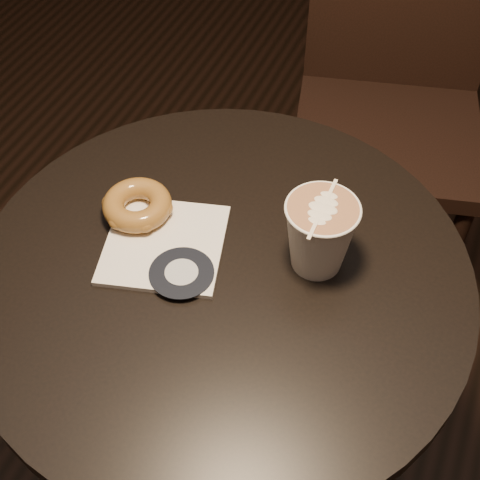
# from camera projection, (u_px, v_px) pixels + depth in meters

# --- Properties ---
(cafe_table) EXTENTS (0.70, 0.70, 0.75)m
(cafe_table) POSITION_uv_depth(u_px,v_px,m) (224.00, 344.00, 1.08)
(cafe_table) COLOR black
(cafe_table) RESTS_ON ground
(chair) EXTENTS (0.51, 0.51, 1.06)m
(chair) POSITION_uv_depth(u_px,v_px,m) (396.00, 67.00, 1.50)
(chair) COLOR black
(chair) RESTS_ON ground
(pastry_bag) EXTENTS (0.20, 0.20, 0.01)m
(pastry_bag) POSITION_uv_depth(u_px,v_px,m) (164.00, 244.00, 0.95)
(pastry_bag) COLOR white
(pastry_bag) RESTS_ON cafe_table
(doughnut) EXTENTS (0.10, 0.10, 0.03)m
(doughnut) POSITION_uv_depth(u_px,v_px,m) (137.00, 205.00, 0.97)
(doughnut) COLOR brown
(doughnut) RESTS_ON pastry_bag
(latte_cup) EXTENTS (0.10, 0.10, 0.11)m
(latte_cup) POSITION_uv_depth(u_px,v_px,m) (319.00, 236.00, 0.89)
(latte_cup) COLOR silver
(latte_cup) RESTS_ON cafe_table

